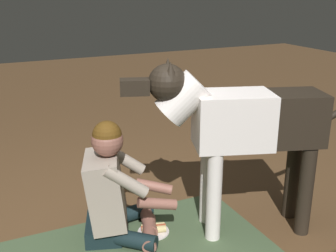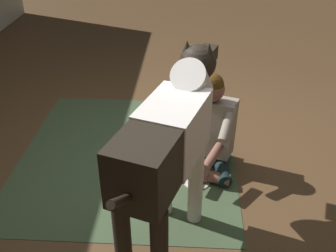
% 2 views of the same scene
% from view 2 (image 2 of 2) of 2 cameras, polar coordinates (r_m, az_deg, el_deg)
% --- Properties ---
extents(ground_plane, '(15.80, 15.80, 0.00)m').
position_cam_2_polar(ground_plane, '(3.50, 0.24, -5.15)').
color(ground_plane, brown).
extents(area_rug, '(2.08, 1.89, 0.01)m').
position_cam_2_polar(area_rug, '(3.60, -5.76, -4.05)').
color(area_rug, '#425638').
rests_on(area_rug, ground).
extents(person_sitting_on_floor, '(0.69, 0.60, 0.84)m').
position_cam_2_polar(person_sitting_on_floor, '(3.29, 5.81, -0.59)').
color(person_sitting_on_floor, black).
rests_on(person_sitting_on_floor, ground).
extents(large_dog, '(1.47, 0.63, 1.23)m').
position_cam_2_polar(large_dog, '(2.36, 0.26, -1.90)').
color(large_dog, white).
rests_on(large_dog, ground).
extents(hot_dog_on_plate, '(0.22, 0.22, 0.06)m').
position_cam_2_polar(hot_dog_on_plate, '(3.27, 4.13, -7.68)').
color(hot_dog_on_plate, silver).
rests_on(hot_dog_on_plate, ground).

